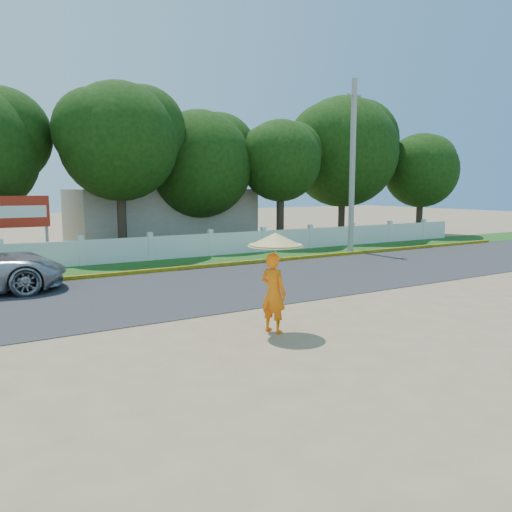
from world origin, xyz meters
The scene contains 10 objects.
ground centered at (0.00, 0.00, 0.00)m, with size 120.00×120.00×0.00m, color #9E8460.
road centered at (0.00, 4.50, 0.01)m, with size 60.00×7.00×0.02m, color #38383A.
grass_verge centered at (0.00, 9.75, 0.01)m, with size 60.00×3.50×0.03m, color #2D601E.
curb centered at (0.00, 8.05, 0.08)m, with size 40.00×0.18×0.16m, color yellow.
fence centered at (0.00, 11.20, 0.55)m, with size 40.00×0.10×1.10m, color silver.
building_near centered at (3.00, 18.00, 1.60)m, with size 10.00×6.00×3.20m, color #B7AD99.
utility_pole centered at (9.95, 9.03, 4.32)m, with size 0.28×0.28×8.64m, color gray.
monk_with_parasol centered at (-1.36, -1.05, 1.48)m, with size 1.25×1.25×2.28m.
billboard centered at (-5.24, 12.30, 2.14)m, with size 2.50×0.13×2.95m.
tree_row centered at (3.85, 14.51, 4.97)m, with size 40.92×7.56×9.11m.
Camera 1 is at (-7.44, -10.31, 3.27)m, focal length 35.00 mm.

